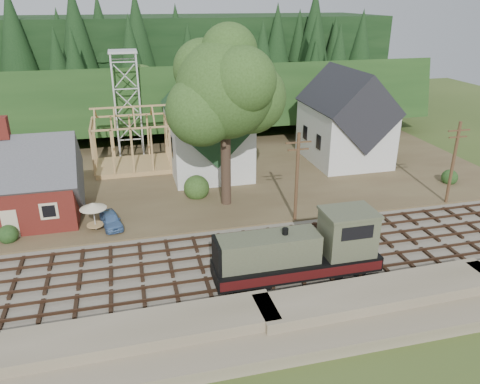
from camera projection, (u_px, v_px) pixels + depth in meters
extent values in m
plane|color=#384C1E|center=(229.00, 263.00, 34.27)|extent=(140.00, 140.00, 0.00)
cube|color=#7F7259|center=(262.00, 339.00, 26.67)|extent=(64.00, 5.00, 1.60)
cube|color=#726B5B|center=(229.00, 262.00, 34.24)|extent=(64.00, 11.00, 0.16)
cube|color=brown|center=(192.00, 177.00, 50.32)|extent=(64.00, 26.00, 0.30)
cube|color=#1E3F19|center=(169.00, 124.00, 71.85)|extent=(70.00, 28.96, 12.74)
cube|color=black|center=(159.00, 103.00, 86.17)|extent=(80.00, 20.00, 12.00)
cube|color=maroon|center=(17.00, 199.00, 39.68)|extent=(10.00, 7.00, 3.80)
cube|color=#4C4C51|center=(13.00, 178.00, 38.94)|extent=(10.80, 7.41, 7.41)
cube|color=maroon|center=(2.00, 128.00, 37.28)|extent=(0.90, 0.90, 1.80)
cube|color=beige|center=(10.00, 224.00, 36.80)|extent=(1.20, 0.06, 2.40)
cube|color=silver|center=(206.00, 140.00, 51.26)|extent=(8.00, 12.00, 6.40)
cube|color=#1B3B1F|center=(205.00, 112.00, 50.03)|extent=(8.40, 12.96, 8.40)
cube|color=silver|center=(216.00, 105.00, 43.89)|extent=(2.40, 2.40, 4.00)
cone|color=#1B3B1F|center=(215.00, 69.00, 42.61)|extent=(5.37, 5.37, 2.60)
cube|color=silver|center=(344.00, 133.00, 53.96)|extent=(8.00, 10.00, 6.40)
cube|color=black|center=(347.00, 106.00, 52.72)|extent=(8.40, 10.80, 8.40)
cube|color=tan|center=(134.00, 166.00, 52.40)|extent=(8.00, 6.00, 0.50)
cube|color=tan|center=(128.00, 107.00, 49.83)|extent=(8.00, 0.18, 0.18)
cube|color=silver|center=(115.00, 107.00, 53.98)|extent=(0.18, 0.18, 12.00)
cube|color=silver|center=(140.00, 106.00, 54.61)|extent=(0.18, 0.18, 12.00)
cube|color=silver|center=(115.00, 102.00, 56.49)|extent=(0.18, 0.18, 12.00)
cube|color=silver|center=(139.00, 101.00, 57.11)|extent=(0.18, 0.18, 12.00)
cube|color=silver|center=(122.00, 51.00, 53.23)|extent=(3.20, 3.20, 0.25)
cylinder|color=#38281E|center=(226.00, 162.00, 42.01)|extent=(0.90, 0.90, 8.00)
sphere|color=#2E4A1B|center=(225.00, 90.00, 39.50)|extent=(8.40, 8.40, 8.40)
sphere|color=#2E4A1B|center=(250.00, 98.00, 41.34)|extent=(6.40, 6.40, 6.40)
sphere|color=#2E4A1B|center=(201.00, 111.00, 38.87)|extent=(6.00, 6.00, 6.00)
cylinder|color=#4C331E|center=(297.00, 179.00, 38.95)|extent=(0.28, 0.28, 8.00)
cube|color=#4C331E|center=(299.00, 142.00, 37.71)|extent=(2.20, 0.12, 0.12)
cube|color=#4C331E|center=(298.00, 149.00, 37.95)|extent=(1.80, 0.12, 0.12)
cylinder|color=#4C331E|center=(453.00, 165.00, 42.31)|extent=(0.28, 0.28, 8.00)
cube|color=#4C331E|center=(459.00, 130.00, 41.08)|extent=(2.20, 0.12, 0.12)
cube|color=#4C331E|center=(458.00, 137.00, 41.31)|extent=(1.80, 0.12, 0.12)
cube|color=black|center=(296.00, 274.00, 32.38)|extent=(11.37, 2.37, 0.33)
cube|color=black|center=(297.00, 265.00, 32.11)|extent=(11.37, 2.75, 1.04)
cube|color=#4B4D38|center=(268.00, 249.00, 31.05)|extent=(6.82, 2.18, 1.99)
cube|color=#4B4D38|center=(348.00, 233.00, 32.13)|extent=(3.41, 2.65, 3.03)
cube|color=#4B4D38|center=(350.00, 212.00, 31.52)|extent=(3.60, 2.84, 0.19)
cube|color=black|center=(358.00, 233.00, 30.67)|extent=(2.27, 0.06, 0.95)
cube|color=#3E0D0D|center=(304.00, 276.00, 30.86)|extent=(11.37, 0.04, 0.66)
cube|color=#3E0D0D|center=(290.00, 255.00, 33.35)|extent=(11.37, 0.04, 0.66)
cylinder|color=black|center=(285.00, 233.00, 30.89)|extent=(0.42, 0.42, 0.66)
imported|color=#547DB4|center=(111.00, 220.00, 38.86)|extent=(2.20, 3.85, 1.23)
imported|color=red|center=(368.00, 159.00, 53.40)|extent=(4.65, 3.49, 1.17)
cylinder|color=silver|center=(94.00, 218.00, 38.17)|extent=(0.10, 0.10, 2.17)
cylinder|color=tan|center=(95.00, 225.00, 38.42)|extent=(1.38, 1.38, 0.08)
cone|color=beige|center=(93.00, 206.00, 37.75)|extent=(2.17, 2.17, 0.49)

